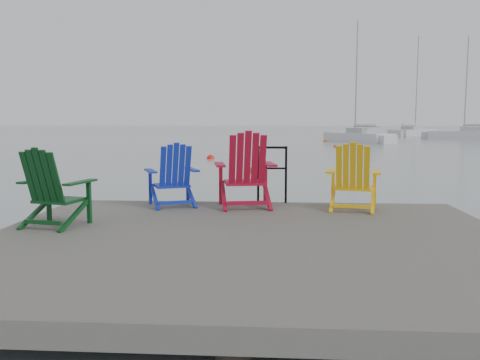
# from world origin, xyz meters

# --- Properties ---
(ground) EXTENTS (400.00, 400.00, 0.00)m
(ground) POSITION_xyz_m (0.00, 0.00, 0.00)
(ground) COLOR slate
(ground) RESTS_ON ground
(dock) EXTENTS (6.00, 5.00, 1.40)m
(dock) POSITION_xyz_m (0.00, 0.00, 0.35)
(dock) COLOR #302E2B
(dock) RESTS_ON ground
(handrail) EXTENTS (0.48, 0.04, 0.90)m
(handrail) POSITION_xyz_m (0.25, 2.45, 1.04)
(handrail) COLOR black
(handrail) RESTS_ON dock
(chair_green) EXTENTS (0.87, 0.82, 0.96)m
(chair_green) POSITION_xyz_m (-2.42, 0.41, 0.98)
(chair_green) COLOR #0A3714
(chair_green) RESTS_ON dock
(chair_blue) EXTENTS (0.92, 0.88, 0.95)m
(chair_blue) POSITION_xyz_m (-1.25, 1.98, 0.98)
(chair_blue) COLOR #1024A8
(chair_blue) RESTS_ON dock
(chair_red) EXTENTS (0.99, 0.93, 1.12)m
(chair_red) POSITION_xyz_m (-0.14, 1.95, 1.06)
(chair_red) COLOR maroon
(chair_red) RESTS_ON dock
(chair_yellow) EXTENTS (0.87, 0.82, 0.97)m
(chair_yellow) POSITION_xyz_m (1.42, 1.81, 0.99)
(chair_yellow) COLOR #EAAD0D
(chair_yellow) RESTS_ON dock
(sailboat_near) EXTENTS (5.17, 7.55, 10.47)m
(sailboat_near) POSITION_xyz_m (7.43, 38.48, 0.36)
(sailboat_near) COLOR silver
(sailboat_near) RESTS_ON ground
(sailboat_mid) EXTENTS (7.56, 8.56, 12.47)m
(sailboat_mid) POSITION_xyz_m (17.52, 58.87, 0.35)
(sailboat_mid) COLOR silver
(sailboat_mid) RESTS_ON ground
(sailboat_far) EXTENTS (7.68, 4.42, 10.44)m
(sailboat_far) POSITION_xyz_m (19.77, 47.00, 0.36)
(sailboat_far) COLOR #BBBABE
(sailboat_far) RESTS_ON ground
(buoy_a) EXTENTS (0.36, 0.36, 0.36)m
(buoy_a) POSITION_xyz_m (-0.49, 12.17, 0.00)
(buoy_a) COLOR red
(buoy_a) RESTS_ON ground
(buoy_b) EXTENTS (0.38, 0.38, 0.38)m
(buoy_b) POSITION_xyz_m (-2.77, 18.68, 0.00)
(buoy_b) COLOR red
(buoy_b) RESTS_ON ground
(buoy_c) EXTENTS (0.34, 0.34, 0.34)m
(buoy_c) POSITION_xyz_m (4.59, 30.33, 0.00)
(buoy_c) COLOR #F0370E
(buoy_c) RESTS_ON ground
(buoy_d) EXTENTS (0.38, 0.38, 0.38)m
(buoy_d) POSITION_xyz_m (4.84, 40.00, 0.00)
(buoy_d) COLOR #F1540E
(buoy_d) RESTS_ON ground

